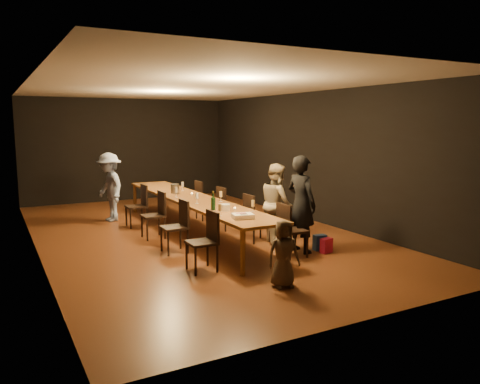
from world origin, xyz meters
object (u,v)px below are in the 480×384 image
man_blue (110,187)px  champagne_bottle (213,201)px  chair_left_0 (202,242)px  chair_left_2 (153,215)px  chair_right_3 (206,200)px  child (283,254)px  chair_left_1 (174,227)px  woman_tan (277,203)px  ice_bucket (175,189)px  chair_right_0 (293,230)px  table (192,200)px  chair_left_3 (136,206)px  chair_right_2 (229,208)px  plate_stack (224,207)px  chair_right_1 (257,218)px  woman_birthday (301,204)px  birthday_cake (243,216)px

man_blue → champagne_bottle: size_ratio=4.72×
chair_left_0 → chair_left_2: 2.40m
chair_right_3 → man_blue: bearing=-113.4°
man_blue → child: bearing=2.2°
chair_left_1 → champagne_bottle: (0.65, -0.25, 0.45)m
chair_left_0 → woman_tan: size_ratio=0.61×
chair_left_1 → ice_bucket: bearing=-21.0°
chair_right_0 → chair_left_1: (-1.70, 1.20, 0.00)m
chair_right_3 → man_blue: man_blue is taller
table → chair_right_0: 2.56m
chair_left_3 → child: bearing=-171.4°
chair_right_0 → chair_right_2: size_ratio=1.00×
plate_stack → champagne_bottle: 0.24m
man_blue → plate_stack: size_ratio=7.89×
chair_left_3 → chair_right_0: bearing=-154.7°
chair_right_1 → woman_birthday: 1.13m
table → ice_bucket: (-0.10, 0.76, 0.15)m
champagne_bottle → ice_bucket: size_ratio=1.64×
chair_left_2 → birthday_cake: chair_left_2 is taller
man_blue → birthday_cake: size_ratio=4.22×
chair_right_0 → chair_left_3: bearing=-154.7°
table → woman_birthday: woman_birthday is taller
table → ice_bucket: 0.78m
chair_right_2 → chair_left_3: same height
woman_birthday → woman_tan: 0.80m
chair_right_1 → ice_bucket: size_ratio=4.49×
chair_left_0 → birthday_cake: bearing=-86.2°
child → chair_left_3: bearing=110.5°
chair_left_1 → man_blue: size_ratio=0.58×
table → chair_right_3: 1.49m
chair_right_1 → plate_stack: 1.05m
chair_right_3 → chair_left_1: size_ratio=1.00×
chair_right_1 → chair_left_2: same height
chair_right_1 → chair_left_2: size_ratio=1.00×
chair_right_1 → chair_right_3: bearing=180.0°
child → champagne_bottle: champagne_bottle is taller
chair_right_0 → champagne_bottle: (-1.05, 0.95, 0.45)m
birthday_cake → ice_bucket: (0.00, 3.11, 0.07)m
woman_tan → ice_bucket: woman_tan is taller
table → birthday_cake: birthday_cake is taller
table → chair_right_0: size_ratio=6.45×
chair_left_2 → plate_stack: (0.79, -1.60, 0.34)m
table → man_blue: bearing=120.0°
chair_left_1 → chair_left_0: bearing=-180.0°
chair_right_1 → child: 2.58m
chair_left_0 → chair_left_2: same height
chair_right_1 → birthday_cake: (-0.95, -1.15, 0.32)m
table → chair_right_3: (0.85, 1.20, -0.24)m
chair_right_3 → ice_bucket: 1.11m
chair_right_2 → woman_tan: woman_tan is taller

